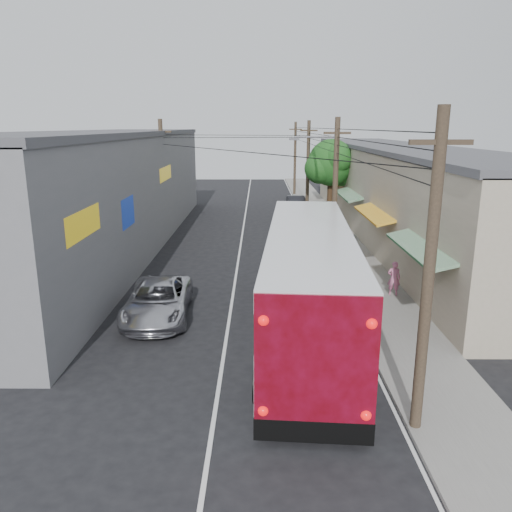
{
  "coord_description": "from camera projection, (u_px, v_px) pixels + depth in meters",
  "views": [
    {
      "loc": [
        1.19,
        -13.28,
        7.54
      ],
      "look_at": [
        1.07,
        7.68,
        2.07
      ],
      "focal_mm": 35.0,
      "sensor_mm": 36.0,
      "label": 1
    }
  ],
  "objects": [
    {
      "name": "jeepney",
      "position": [
        158.0,
        300.0,
        20.08
      ],
      "size": [
        2.76,
        5.46,
        1.48
      ],
      "primitive_type": "imported",
      "rotation": [
        0.0,
        0.0,
        0.06
      ],
      "color": "silver",
      "rests_on": "ground"
    },
    {
      "name": "utility_poles",
      "position": [
        288.0,
        179.0,
        33.36
      ],
      "size": [
        11.8,
        45.28,
        8.0
      ],
      "color": "#473828",
      "rests_on": "ground"
    },
    {
      "name": "parked_suv",
      "position": [
        307.0,
        253.0,
        27.11
      ],
      "size": [
        2.37,
        5.77,
        1.67
      ],
      "primitive_type": "imported",
      "rotation": [
        0.0,
        0.0,
        0.0
      ],
      "color": "#9C9BA3",
      "rests_on": "ground"
    },
    {
      "name": "street_tree",
      "position": [
        332.0,
        164.0,
        38.71
      ],
      "size": [
        4.4,
        4.0,
        6.6
      ],
      "color": "#3F2B19",
      "rests_on": "ground"
    },
    {
      "name": "pedestrian_near",
      "position": [
        394.0,
        278.0,
        22.44
      ],
      "size": [
        0.64,
        0.49,
        1.57
      ],
      "primitive_type": "imported",
      "rotation": [
        0.0,
        0.0,
        2.93
      ],
      "color": "pink",
      "rests_on": "sidewalk"
    },
    {
      "name": "pedestrian_far",
      "position": [
        346.0,
        267.0,
        24.49
      ],
      "size": [
        0.73,
        0.58,
        1.45
      ],
      "primitive_type": "imported",
      "rotation": [
        0.0,
        0.0,
        3.1
      ],
      "color": "#7C97B5",
      "rests_on": "sidewalk"
    },
    {
      "name": "parked_car_mid",
      "position": [
        306.0,
        224.0,
        36.31
      ],
      "size": [
        1.7,
        3.85,
        1.29
      ],
      "primitive_type": "imported",
      "rotation": [
        0.0,
        0.0,
        0.05
      ],
      "color": "#242428",
      "rests_on": "ground"
    },
    {
      "name": "building_left",
      "position": [
        105.0,
        190.0,
        31.29
      ],
      "size": [
        7.2,
        36.0,
        7.25
      ],
      "color": "slate",
      "rests_on": "ground"
    },
    {
      "name": "building_right",
      "position": [
        397.0,
        190.0,
        35.19
      ],
      "size": [
        7.09,
        40.0,
        6.25
      ],
      "color": "#B3A58E",
      "rests_on": "ground"
    },
    {
      "name": "coach_bus",
      "position": [
        308.0,
        281.0,
        18.2
      ],
      "size": [
        4.0,
        14.05,
        4.0
      ],
      "rotation": [
        0.0,
        0.0,
        -0.07
      ],
      "color": "silver",
      "rests_on": "ground"
    },
    {
      "name": "parked_car_far",
      "position": [
        296.0,
        204.0,
        45.13
      ],
      "size": [
        1.73,
        4.36,
        1.41
      ],
      "primitive_type": "imported",
      "rotation": [
        0.0,
        0.0,
        0.06
      ],
      "color": "black",
      "rests_on": "ground"
    },
    {
      "name": "ground",
      "position": [
        218.0,
        389.0,
        14.76
      ],
      "size": [
        120.0,
        120.0,
        0.0
      ],
      "primitive_type": "plane",
      "color": "black",
      "rests_on": "ground"
    },
    {
      "name": "sidewalk",
      "position": [
        336.0,
        239.0,
        34.06
      ],
      "size": [
        3.0,
        80.0,
        0.12
      ],
      "primitive_type": "cube",
      "color": "slate",
      "rests_on": "ground"
    }
  ]
}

